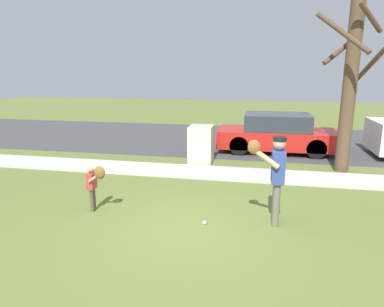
{
  "coord_description": "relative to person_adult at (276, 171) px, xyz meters",
  "views": [
    {
      "loc": [
        1.19,
        -5.5,
        2.81
      ],
      "look_at": [
        -0.28,
        1.79,
        1.0
      ],
      "focal_mm": 32.11,
      "sensor_mm": 36.0,
      "label": 1
    }
  ],
  "objects": [
    {
      "name": "utility_cabinet",
      "position": [
        -2.07,
        4.08,
        -0.46
      ],
      "size": [
        0.72,
        0.79,
        1.16
      ],
      "primitive_type": "cube",
      "color": "beige",
      "rests_on": "ground"
    },
    {
      "name": "baseball",
      "position": [
        -1.25,
        -0.27,
        -1.01
      ],
      "size": [
        0.07,
        0.07,
        0.07
      ],
      "primitive_type": "sphere",
      "color": "white",
      "rests_on": "ground"
    },
    {
      "name": "parked_hatchback_red",
      "position": [
        0.26,
        6.02,
        -0.38
      ],
      "size": [
        4.0,
        1.75,
        1.33
      ],
      "color": "red",
      "rests_on": "road_surface"
    },
    {
      "name": "road_surface",
      "position": [
        -1.5,
        7.98,
        -1.03
      ],
      "size": [
        36.0,
        6.8,
        0.02
      ],
      "primitive_type": "cube",
      "color": "#424244",
      "rests_on": "ground"
    },
    {
      "name": "person_child",
      "position": [
        -3.51,
        -0.1,
        -0.39
      ],
      "size": [
        0.43,
        0.38,
        1.0
      ],
      "rotation": [
        0.0,
        0.0,
        0.02
      ],
      "color": "brown",
      "rests_on": "ground"
    },
    {
      "name": "person_adult",
      "position": [
        0.0,
        0.0,
        0.0
      ],
      "size": [
        0.67,
        0.63,
        1.67
      ],
      "rotation": [
        0.0,
        0.0,
        -3.12
      ],
      "color": "#6B6656",
      "rests_on": "ground"
    },
    {
      "name": "sidewalk_strip",
      "position": [
        -1.5,
        2.98,
        -1.01
      ],
      "size": [
        36.0,
        1.2,
        0.06
      ],
      "primitive_type": "cube",
      "color": "beige",
      "rests_on": "ground"
    },
    {
      "name": "ground_plane",
      "position": [
        -1.5,
        2.88,
        -1.04
      ],
      "size": [
        48.0,
        48.0,
        0.0
      ],
      "primitive_type": "plane",
      "color": "olive"
    },
    {
      "name": "street_tree_near",
      "position": [
        2.02,
        3.98,
        1.42
      ],
      "size": [
        1.84,
        1.88,
        4.61
      ],
      "color": "brown",
      "rests_on": "ground"
    }
  ]
}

